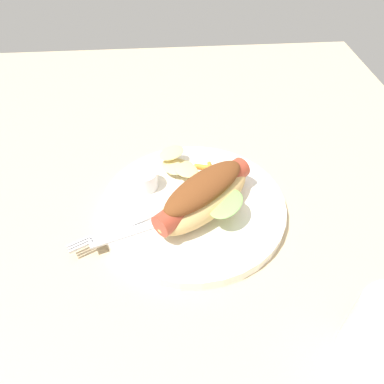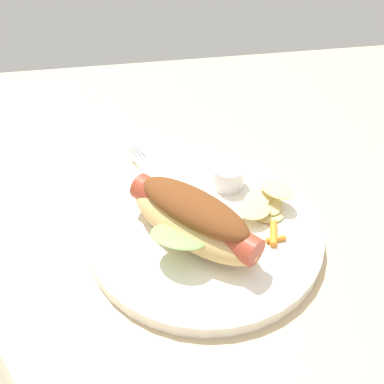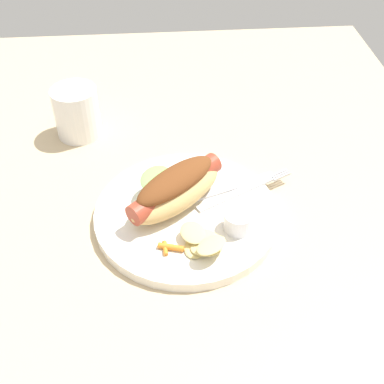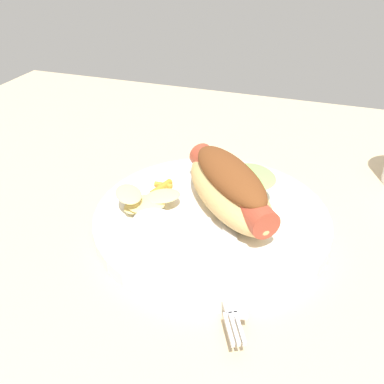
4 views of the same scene
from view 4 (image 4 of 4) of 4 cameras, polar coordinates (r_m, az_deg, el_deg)
ground_plane at (r=48.76cm, az=5.64°, el=-6.18°), size 120.00×90.00×1.80cm
plate at (r=48.68cm, az=2.64°, el=-3.58°), size 26.68×26.68×1.60cm
hot_dog at (r=47.37cm, az=5.10°, el=0.73°), size 15.64×16.62×6.00cm
sauce_ramekin at (r=43.33cm, az=-5.17°, el=-5.23°), size 4.07×4.07×2.83cm
fork at (r=40.81cm, az=3.37°, el=-10.20°), size 8.79×15.46×0.40cm
knife at (r=42.06cm, az=5.47°, el=-8.80°), size 6.19×14.64×0.36cm
chips_pile at (r=48.48cm, az=-6.28°, el=-1.03°), size 8.26×7.38×2.65cm
carrot_garnish at (r=52.24cm, az=-4.07°, el=0.69°), size 2.27×3.59×0.82cm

